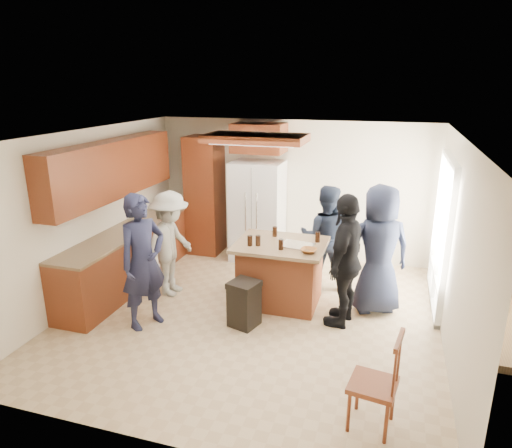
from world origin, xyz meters
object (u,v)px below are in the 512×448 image
(person_behind_left, at_px, (325,237))
(person_counter, at_px, (171,244))
(spindle_chair, at_px, (375,385))
(trash_bin, at_px, (244,303))
(refrigerator, at_px, (258,211))
(person_front_left, at_px, (143,262))
(person_side_right, at_px, (345,260))
(kitchen_island, at_px, (280,273))
(person_behind_right, at_px, (379,250))

(person_behind_left, height_order, person_counter, person_behind_left)
(person_behind_left, distance_m, spindle_chair, 3.17)
(person_counter, distance_m, trash_bin, 1.57)
(refrigerator, relative_size, spindle_chair, 1.81)
(person_behind_left, height_order, trash_bin, person_behind_left)
(trash_bin, bearing_deg, person_front_left, -164.58)
(person_side_right, bearing_deg, kitchen_island, -97.92)
(person_counter, bearing_deg, refrigerator, -21.29)
(spindle_chair, bearing_deg, person_side_right, 104.92)
(person_behind_left, distance_m, person_side_right, 1.19)
(person_behind_right, bearing_deg, person_front_left, 1.46)
(refrigerator, relative_size, trash_bin, 2.86)
(person_front_left, xyz_separation_m, spindle_chair, (3.01, -1.09, -0.45))
(person_behind_right, relative_size, kitchen_island, 1.43)
(kitchen_island, distance_m, spindle_chair, 2.66)
(person_front_left, xyz_separation_m, person_counter, (-0.10, 0.96, -0.10))
(person_front_left, relative_size, person_side_right, 1.00)
(person_side_right, relative_size, kitchen_island, 1.41)
(person_front_left, distance_m, person_counter, 0.97)
(person_behind_left, xyz_separation_m, trash_bin, (-0.82, -1.57, -0.50))
(spindle_chair, bearing_deg, refrigerator, 120.80)
(spindle_chair, bearing_deg, person_counter, 146.65)
(person_side_right, xyz_separation_m, refrigerator, (-1.78, 1.93, -0.00))
(spindle_chair, bearing_deg, person_behind_right, 92.60)
(person_counter, relative_size, trash_bin, 2.55)
(person_behind_left, xyz_separation_m, spindle_chair, (0.94, -3.01, -0.37))
(refrigerator, bearing_deg, person_behind_right, -33.65)
(person_counter, height_order, refrigerator, refrigerator)
(person_counter, bearing_deg, trash_bin, -110.41)
(person_behind_right, height_order, spindle_chair, person_behind_right)
(person_behind_right, height_order, trash_bin, person_behind_right)
(person_counter, bearing_deg, person_side_right, -89.60)
(kitchen_island, bearing_deg, trash_bin, -110.61)
(person_front_left, height_order, person_behind_left, person_front_left)
(person_behind_right, relative_size, person_counter, 1.14)
(person_behind_left, distance_m, refrigerator, 1.58)
(person_behind_left, relative_size, person_side_right, 0.91)
(person_side_right, xyz_separation_m, trash_bin, (-1.25, -0.46, -0.58))
(refrigerator, distance_m, spindle_chair, 4.49)
(refrigerator, bearing_deg, person_front_left, -104.88)
(person_behind_left, height_order, spindle_chair, person_behind_left)
(person_front_left, relative_size, person_counter, 1.12)
(person_front_left, distance_m, kitchen_island, 1.97)
(person_behind_right, xyz_separation_m, spindle_chair, (0.11, -2.38, -0.46))
(person_counter, bearing_deg, person_behind_left, -62.55)
(person_behind_left, bearing_deg, person_front_left, 37.80)
(person_behind_left, bearing_deg, refrigerator, -36.29)
(person_side_right, distance_m, person_counter, 2.62)
(person_side_right, distance_m, trash_bin, 1.45)
(refrigerator, bearing_deg, kitchen_island, -62.75)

